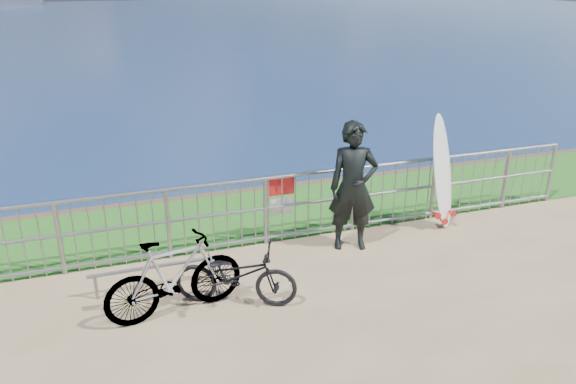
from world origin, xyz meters
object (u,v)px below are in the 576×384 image
object	(u,v)px
surfer	(353,187)
bicycle_far	(174,276)
surfboard	(443,176)
bicycle_near	(236,275)

from	to	relation	value
surfer	bicycle_far	distance (m)	3.05
surfboard	bicycle_near	distance (m)	4.04
surfer	bicycle_near	size ratio (longest dim) A/B	1.27
surfboard	bicycle_near	size ratio (longest dim) A/B	1.21
surfboard	bicycle_near	xyz separation A→B (m)	(-3.82, -1.24, -0.47)
bicycle_far	surfer	bearing A→B (deg)	-81.35
surfboard	bicycle_near	bearing A→B (deg)	-161.97
surfer	surfboard	size ratio (longest dim) A/B	1.04
surfer	bicycle_near	distance (m)	2.38
bicycle_near	bicycle_far	bearing A→B (deg)	113.49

